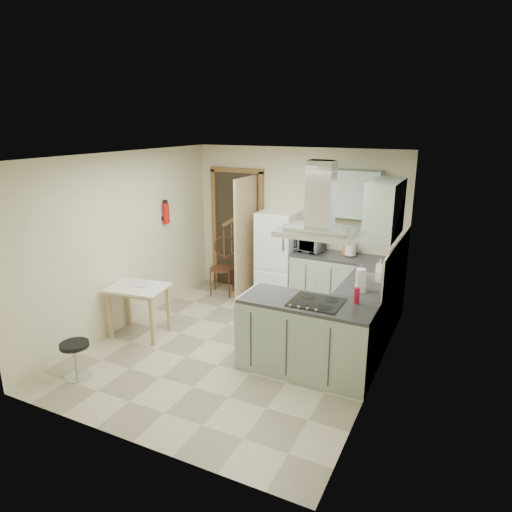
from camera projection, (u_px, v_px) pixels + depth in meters
The scene contains 28 objects.
floor at pixel (238, 347), 6.09m from camera, with size 4.20×4.20×0.00m, color #B6AD8E.
ceiling at pixel (235, 156), 5.38m from camera, with size 4.20×4.20×0.00m, color silver.
back_wall at pixel (297, 224), 7.54m from camera, with size 3.60×3.60×0.00m, color beige.
left_wall at pixel (125, 241), 6.49m from camera, with size 4.20×4.20×0.00m, color beige.
right_wall at pixel (382, 278), 4.98m from camera, with size 4.20×4.20×0.00m, color beige.
doorway at pixel (237, 230), 8.03m from camera, with size 1.10×0.12×2.10m, color brown.
fridge at pixel (278, 256), 7.51m from camera, with size 0.60×0.60×1.50m, color white.
counter_back at pixel (327, 281), 7.23m from camera, with size 1.08×0.60×0.90m, color #9EB2A0.
counter_right at pixel (371, 305), 6.30m from camera, with size 0.60×1.95×0.90m, color #9EB2A0.
splashback at pixel (353, 237), 7.16m from camera, with size 1.68×0.02×0.50m, color beige.
wall_cabinet_back at pixel (353, 194), 6.82m from camera, with size 0.85×0.35×0.70m, color #9EB2A0.
wall_cabinet_right at pixel (385, 209), 5.61m from camera, with size 0.35×0.90×0.70m, color #9EB2A0.
peninsula at pixel (307, 337), 5.37m from camera, with size 1.55×0.65×0.90m, color #9EB2A0.
hob at pixel (316, 302), 5.20m from camera, with size 0.58×0.50×0.01m, color black.
extractor_hood at pixel (319, 233), 4.97m from camera, with size 0.90×0.55×0.10m, color silver.
sink at pixel (371, 278), 6.02m from camera, with size 0.45×0.40×0.01m, color silver.
fire_extinguisher at pixel (166, 213), 7.17m from camera, with size 0.10×0.10×0.32m, color #B2140F.
drop_leaf_table at pixel (139, 311), 6.33m from camera, with size 0.77×0.58×0.72m, color tan.
bentwood_chair at pixel (222, 269), 7.83m from camera, with size 0.41×0.41×0.92m, color #51201B.
stool at pixel (76, 360), 5.30m from camera, with size 0.33×0.33×0.44m, color black.
microwave at pixel (309, 243), 7.23m from camera, with size 0.46×0.31×0.26m, color black.
kettle at pixel (350, 248), 6.97m from camera, with size 0.17×0.17×0.25m, color white.
cereal_box at pixel (347, 244), 7.13m from camera, with size 0.08×0.20×0.31m, color orange.
soap_bottle at pixel (380, 266), 6.19m from camera, with size 0.09×0.09×0.20m, color silver.
paper_towel at pixel (360, 280), 5.51m from camera, with size 0.12×0.12×0.30m, color white.
cup at pixel (360, 286), 5.57m from camera, with size 0.13×0.13×0.10m, color white.
red_bottle at pixel (357, 295), 5.17m from camera, with size 0.06×0.06×0.18m, color #B60F2F.
book at pixel (136, 282), 6.27m from camera, with size 0.14×0.20×0.09m, color #9F3F35.
Camera 1 is at (2.62, -4.83, 2.89)m, focal length 32.00 mm.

